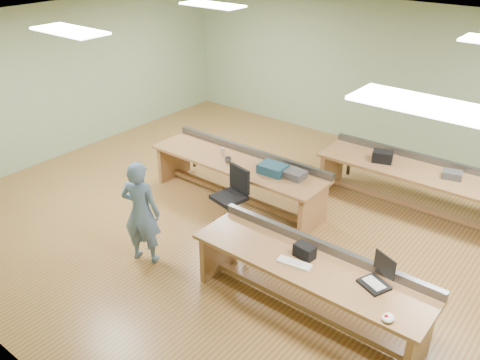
# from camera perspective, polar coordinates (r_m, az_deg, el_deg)

# --- Properties ---
(floor) EXTENTS (10.00, 10.00, 0.00)m
(floor) POSITION_cam_1_polar(r_m,az_deg,el_deg) (8.11, 3.71, -5.24)
(floor) COLOR olive
(floor) RESTS_ON ground
(ceiling) EXTENTS (10.00, 10.00, 0.00)m
(ceiling) POSITION_cam_1_polar(r_m,az_deg,el_deg) (6.97, 4.48, 16.00)
(ceiling) COLOR silver
(ceiling) RESTS_ON wall_back
(wall_back) EXTENTS (10.00, 0.04, 3.00)m
(wall_back) POSITION_cam_1_polar(r_m,az_deg,el_deg) (10.78, 16.55, 10.86)
(wall_back) COLOR #8FA57D
(wall_back) RESTS_ON floor
(wall_front) EXTENTS (10.00, 0.04, 3.00)m
(wall_front) POSITION_cam_1_polar(r_m,az_deg,el_deg) (5.07, -23.19, -9.66)
(wall_front) COLOR #8FA57D
(wall_front) RESTS_ON floor
(wall_left) EXTENTS (0.04, 8.00, 3.00)m
(wall_left) POSITION_cam_1_polar(r_m,az_deg,el_deg) (10.88, -18.48, 10.73)
(wall_left) COLOR #8FA57D
(wall_left) RESTS_ON floor
(fluor_panels) EXTENTS (6.20, 3.50, 0.03)m
(fluor_panels) POSITION_cam_1_polar(r_m,az_deg,el_deg) (6.98, 4.47, 15.76)
(fluor_panels) COLOR white
(fluor_panels) RESTS_ON ceiling
(workbench_front) EXTENTS (2.99, 0.80, 0.86)m
(workbench_front) POSITION_cam_1_polar(r_m,az_deg,el_deg) (6.23, 7.77, -10.59)
(workbench_front) COLOR #986C40
(workbench_front) RESTS_ON floor
(workbench_mid) EXTENTS (3.21, 0.86, 0.86)m
(workbench_mid) POSITION_cam_1_polar(r_m,az_deg,el_deg) (8.57, -0.19, 1.06)
(workbench_mid) COLOR #986C40
(workbench_mid) RESTS_ON floor
(workbench_back) EXTENTS (3.26, 0.94, 0.86)m
(workbench_back) POSITION_cam_1_polar(r_m,az_deg,el_deg) (8.78, 19.26, 0.06)
(workbench_back) COLOR #986C40
(workbench_back) RESTS_ON floor
(person) EXTENTS (0.65, 0.54, 1.54)m
(person) POSITION_cam_1_polar(r_m,az_deg,el_deg) (7.11, -11.04, -3.58)
(person) COLOR slate
(person) RESTS_ON floor
(laptop_base) EXTENTS (0.38, 0.35, 0.03)m
(laptop_base) POSITION_cam_1_polar(r_m,az_deg,el_deg) (5.91, 14.79, -11.29)
(laptop_base) COLOR black
(laptop_base) RESTS_ON workbench_front
(laptop_screen) EXTENTS (0.29, 0.13, 0.24)m
(laptop_screen) POSITION_cam_1_polar(r_m,az_deg,el_deg) (5.84, 15.96, -9.12)
(laptop_screen) COLOR black
(laptop_screen) RESTS_ON laptop_base
(keyboard) EXTENTS (0.43, 0.20, 0.02)m
(keyboard) POSITION_cam_1_polar(r_m,az_deg,el_deg) (6.07, 6.11, -9.27)
(keyboard) COLOR silver
(keyboard) RESTS_ON workbench_front
(trackball_mouse) EXTENTS (0.16, 0.18, 0.06)m
(trackball_mouse) POSITION_cam_1_polar(r_m,az_deg,el_deg) (5.51, 16.30, -14.63)
(trackball_mouse) COLOR white
(trackball_mouse) RESTS_ON workbench_front
(camera_bag) EXTENTS (0.26, 0.19, 0.17)m
(camera_bag) POSITION_cam_1_polar(r_m,az_deg,el_deg) (6.15, 7.26, -7.94)
(camera_bag) COLOR black
(camera_bag) RESTS_ON workbench_front
(task_chair) EXTENTS (0.61, 0.61, 0.96)m
(task_chair) POSITION_cam_1_polar(r_m,az_deg,el_deg) (7.99, -0.96, -2.78)
(task_chair) COLOR black
(task_chair) RESTS_ON floor
(parts_bin_teal) EXTENTS (0.44, 0.34, 0.15)m
(parts_bin_teal) POSITION_cam_1_polar(r_m,az_deg,el_deg) (8.06, 3.69, 1.26)
(parts_bin_teal) COLOR #16384A
(parts_bin_teal) RESTS_ON workbench_mid
(parts_bin_grey) EXTENTS (0.43, 0.28, 0.12)m
(parts_bin_grey) POSITION_cam_1_polar(r_m,az_deg,el_deg) (7.98, 5.86, 0.75)
(parts_bin_grey) COLOR #38383A
(parts_bin_grey) RESTS_ON workbench_mid
(mug) EXTENTS (0.13, 0.13, 0.09)m
(mug) POSITION_cam_1_polar(r_m,az_deg,el_deg) (8.42, -1.34, 2.28)
(mug) COLOR #38383A
(mug) RESTS_ON workbench_mid
(drinks_can) EXTENTS (0.08, 0.08, 0.13)m
(drinks_can) POSITION_cam_1_polar(r_m,az_deg,el_deg) (8.68, -1.96, 3.21)
(drinks_can) COLOR silver
(drinks_can) RESTS_ON workbench_mid
(storage_box_back) EXTENTS (0.38, 0.32, 0.19)m
(storage_box_back) POSITION_cam_1_polar(r_m,az_deg,el_deg) (8.75, 15.72, 2.56)
(storage_box_back) COLOR black
(storage_box_back) RESTS_ON workbench_back
(tray_back) EXTENTS (0.34, 0.28, 0.12)m
(tray_back) POSITION_cam_1_polar(r_m,az_deg,el_deg) (8.56, 22.71, 0.56)
(tray_back) COLOR #38383A
(tray_back) RESTS_ON workbench_back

